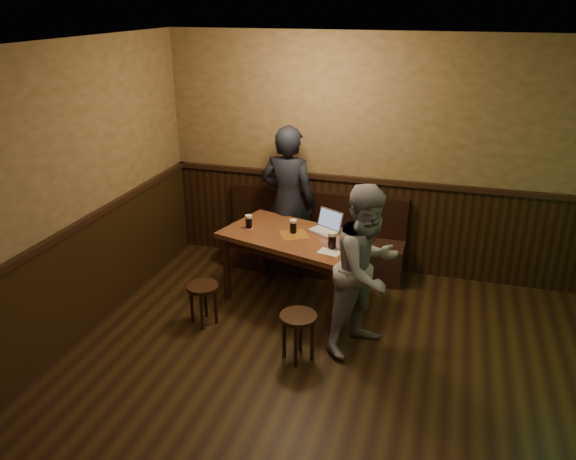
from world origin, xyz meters
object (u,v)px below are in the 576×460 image
(person_grey, at_px, (367,270))
(pub_table, at_px, (294,244))
(stool_left, at_px, (203,293))
(laptop, at_px, (326,226))
(pint_right, at_px, (332,240))
(pint_left, at_px, (249,222))
(pint_mid, at_px, (293,226))
(stool_right, at_px, (298,324))
(person_suit, at_px, (288,202))
(bench, at_px, (313,245))

(person_grey, bearing_deg, pub_table, 85.46)
(stool_left, distance_m, laptop, 1.48)
(pub_table, distance_m, pint_right, 0.54)
(pint_left, height_order, pint_mid, same)
(stool_right, distance_m, pint_mid, 1.22)
(pub_table, relative_size, person_suit, 0.92)
(bench, xyz_separation_m, pub_table, (-0.00, -0.87, 0.38))
(pint_mid, bearing_deg, person_suit, 111.12)
(bench, distance_m, stool_left, 1.74)
(pint_mid, xyz_separation_m, pint_right, (0.48, -0.26, 0.01))
(bench, xyz_separation_m, stool_left, (-0.76, -1.56, 0.04))
(bench, relative_size, laptop, 5.55)
(pint_mid, relative_size, person_grey, 0.09)
(pub_table, height_order, person_grey, person_grey)
(pint_left, bearing_deg, stool_right, -50.82)
(pint_mid, bearing_deg, person_grey, -36.84)
(pub_table, height_order, pint_mid, pint_mid)
(bench, height_order, person_grey, person_grey)
(stool_right, relative_size, laptop, 1.18)
(stool_left, bearing_deg, pub_table, 42.33)
(bench, bearing_deg, pub_table, -90.00)
(stool_right, height_order, person_grey, person_grey)
(laptop, xyz_separation_m, person_grey, (0.57, -0.83, -0.04))
(bench, bearing_deg, pint_right, -67.26)
(pint_left, height_order, person_grey, person_grey)
(pint_left, bearing_deg, pint_right, -14.42)
(pint_left, relative_size, pint_right, 0.90)
(bench, bearing_deg, stool_right, -80.01)
(stool_right, bearing_deg, bench, 99.99)
(pint_left, distance_m, laptop, 0.84)
(pint_left, bearing_deg, bench, 58.06)
(pint_right, xyz_separation_m, person_grey, (0.42, -0.41, -0.07))
(stool_left, bearing_deg, laptop, 39.98)
(pint_mid, distance_m, person_suit, 0.67)
(bench, distance_m, stool_right, 1.92)
(stool_left, xyz_separation_m, stool_right, (1.10, -0.32, 0.02))
(pint_mid, height_order, person_suit, person_suit)
(pint_right, bearing_deg, person_grey, -44.57)
(pub_table, xyz_separation_m, pint_mid, (-0.02, 0.04, 0.18))
(pint_left, distance_m, person_grey, 1.55)
(pint_right, bearing_deg, pub_table, 154.10)
(stool_right, distance_m, person_suit, 1.86)
(pint_mid, relative_size, pint_right, 0.90)
(pint_mid, xyz_separation_m, person_suit, (-0.24, 0.62, 0.03))
(pint_right, distance_m, person_suit, 1.14)
(bench, bearing_deg, laptop, -65.65)
(pint_mid, bearing_deg, laptop, 26.22)
(pub_table, bearing_deg, pint_mid, 136.26)
(bench, bearing_deg, pint_left, -121.94)
(pub_table, distance_m, pint_left, 0.55)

